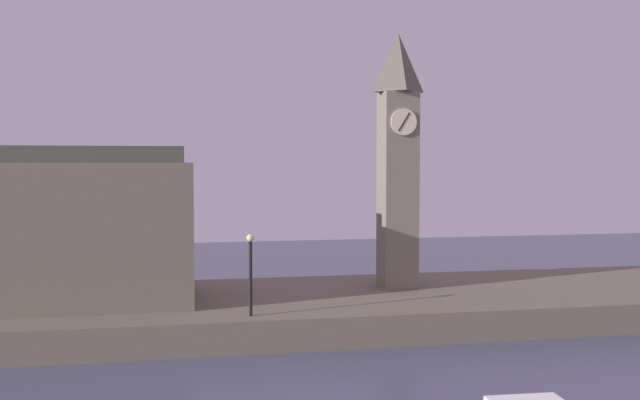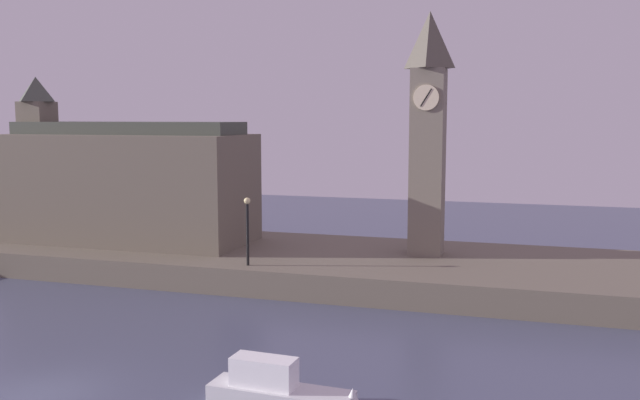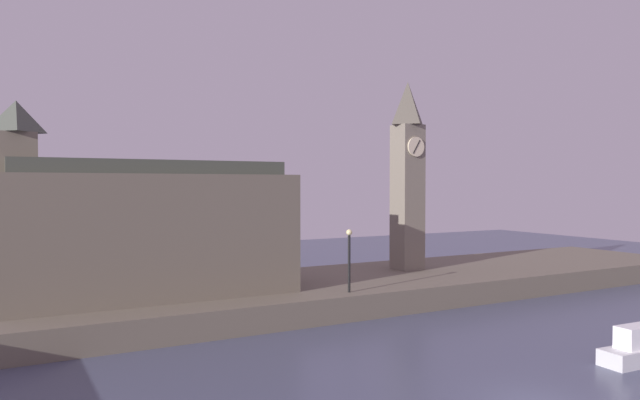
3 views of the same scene
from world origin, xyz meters
name	(u,v)px [view 1 (image 1 of 3)]	position (x,y,z in m)	size (l,w,h in m)	color
far_embankment	(214,312)	(0.00, 20.00, 0.75)	(70.00, 12.00, 1.50)	#6B6051
clock_tower	(398,157)	(10.27, 21.23, 8.82)	(2.10, 2.16, 14.12)	slate
parliament_hall	(21,227)	(-9.35, 20.11, 5.32)	(15.93, 6.78, 10.78)	#6B6051
streetlamp	(250,265)	(1.38, 15.21, 3.85)	(0.36, 0.36, 3.75)	black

